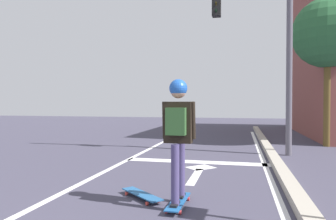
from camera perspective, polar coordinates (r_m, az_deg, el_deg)
lane_line_center at (r=6.59m, az=-11.98°, el=-11.13°), size 0.12×20.00×0.01m
lane_line_curbside at (r=6.02m, az=18.31°, el=-12.35°), size 0.12×20.00×0.01m
stop_bar at (r=7.65m, az=5.26°, el=-9.37°), size 3.42×0.40×0.01m
lane_arrow_stem at (r=6.20m, az=4.98°, el=-11.90°), size 0.16×1.40×0.01m
lane_arrow_head at (r=7.02m, az=5.97°, el=-10.33°), size 0.71×0.71×0.01m
curb_strip at (r=6.04m, az=20.73°, el=-11.69°), size 0.24×24.00×0.14m
skateboard at (r=4.47m, az=1.87°, el=-16.33°), size 0.22×0.86×0.08m
skater at (r=4.25m, az=1.83°, el=-2.57°), size 0.46×0.62×1.66m
spare_skateboard at (r=4.81m, az=-4.80°, el=-15.04°), size 0.78×0.71×0.08m
traffic_signal_mast at (r=9.15m, az=15.70°, el=13.03°), size 3.96×0.34×4.83m
roadside_tree at (r=11.64m, az=27.08°, el=12.27°), size 2.27×2.27×4.82m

